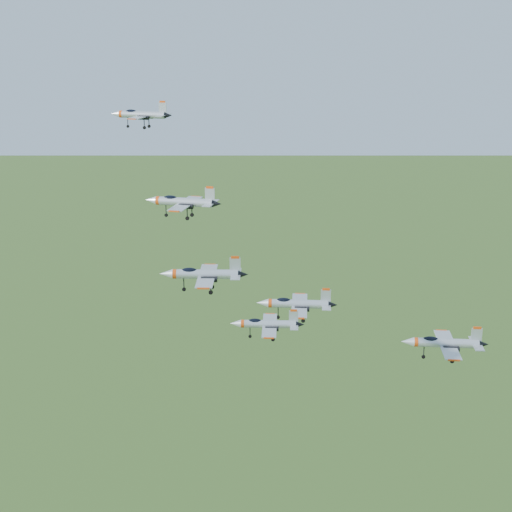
# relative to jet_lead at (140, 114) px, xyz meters

# --- Properties ---
(jet_lead) EXTENTS (11.78, 9.69, 3.16)m
(jet_lead) POSITION_rel_jet_lead_xyz_m (0.00, 0.00, 0.00)
(jet_lead) COLOR #B0B6BD
(jet_left_high) EXTENTS (13.00, 10.72, 3.48)m
(jet_left_high) POSITION_rel_jet_lead_xyz_m (13.07, -13.52, -12.13)
(jet_left_high) COLOR #B0B6BD
(jet_right_high) EXTENTS (11.79, 10.00, 3.19)m
(jet_right_high) POSITION_rel_jet_lead_xyz_m (23.96, -33.47, -16.93)
(jet_right_high) COLOR #B0B6BD
(jet_left_low) EXTENTS (13.37, 11.26, 3.59)m
(jet_left_low) POSITION_rel_jet_lead_xyz_m (31.58, -10.85, -28.74)
(jet_left_low) COLOR #B0B6BD
(jet_right_low) EXTENTS (10.89, 9.21, 2.94)m
(jet_right_low) POSITION_rel_jet_lead_xyz_m (30.38, -24.75, -26.88)
(jet_right_low) COLOR #B0B6BD
(jet_trail) EXTENTS (13.60, 11.45, 3.66)m
(jet_trail) POSITION_rel_jet_lead_xyz_m (55.53, -10.83, -32.72)
(jet_trail) COLOR #B0B6BD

